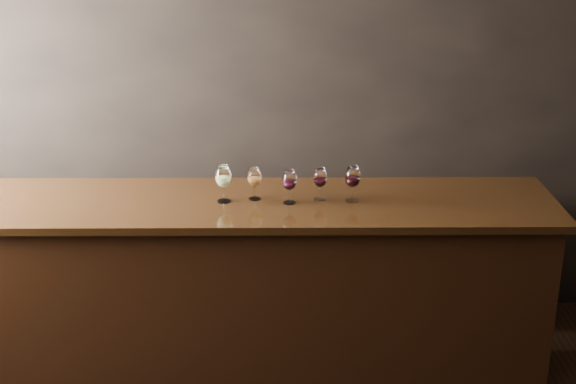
{
  "coord_description": "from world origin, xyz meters",
  "views": [
    {
      "loc": [
        0.11,
        -2.78,
        2.73
      ],
      "look_at": [
        0.15,
        1.3,
        1.2
      ],
      "focal_mm": 50.0,
      "sensor_mm": 36.0,
      "label": 1
    }
  ],
  "objects_px": {
    "glass_white": "(223,177)",
    "glass_amber": "(254,178)",
    "glass_red_b": "(320,179)",
    "glass_red_c": "(353,178)",
    "back_bar_shelf": "(305,260)",
    "glass_red_a": "(290,181)",
    "bar_counter": "(260,298)"
  },
  "relations": [
    {
      "from": "glass_white",
      "to": "glass_amber",
      "type": "bearing_deg",
      "value": 12.38
    },
    {
      "from": "glass_red_b",
      "to": "glass_red_c",
      "type": "distance_m",
      "value": 0.18
    },
    {
      "from": "glass_amber",
      "to": "glass_red_c",
      "type": "xyz_separation_m",
      "value": [
        0.53,
        -0.04,
        0.01
      ]
    },
    {
      "from": "back_bar_shelf",
      "to": "glass_red_a",
      "type": "height_order",
      "value": "glass_red_a"
    },
    {
      "from": "glass_red_c",
      "to": "back_bar_shelf",
      "type": "bearing_deg",
      "value": 107.37
    },
    {
      "from": "glass_white",
      "to": "glass_red_b",
      "type": "relative_size",
      "value": 1.14
    },
    {
      "from": "glass_white",
      "to": "glass_red_a",
      "type": "distance_m",
      "value": 0.36
    },
    {
      "from": "glass_white",
      "to": "bar_counter",
      "type": "bearing_deg",
      "value": 2.88
    },
    {
      "from": "bar_counter",
      "to": "back_bar_shelf",
      "type": "height_order",
      "value": "bar_counter"
    },
    {
      "from": "back_bar_shelf",
      "to": "glass_red_a",
      "type": "bearing_deg",
      "value": -98.2
    },
    {
      "from": "glass_amber",
      "to": "glass_red_c",
      "type": "bearing_deg",
      "value": -3.94
    },
    {
      "from": "bar_counter",
      "to": "glass_white",
      "type": "distance_m",
      "value": 0.76
    },
    {
      "from": "bar_counter",
      "to": "glass_red_b",
      "type": "relative_size",
      "value": 17.59
    },
    {
      "from": "glass_white",
      "to": "glass_red_c",
      "type": "height_order",
      "value": "glass_white"
    },
    {
      "from": "glass_amber",
      "to": "glass_red_a",
      "type": "xyz_separation_m",
      "value": [
        0.19,
        -0.06,
        0.01
      ]
    },
    {
      "from": "glass_red_c",
      "to": "glass_amber",
      "type": "bearing_deg",
      "value": 176.06
    },
    {
      "from": "glass_amber",
      "to": "glass_red_b",
      "type": "xyz_separation_m",
      "value": [
        0.36,
        -0.01,
        0.0
      ]
    },
    {
      "from": "back_bar_shelf",
      "to": "glass_red_a",
      "type": "relative_size",
      "value": 13.26
    },
    {
      "from": "glass_red_b",
      "to": "glass_red_c",
      "type": "bearing_deg",
      "value": -8.65
    },
    {
      "from": "bar_counter",
      "to": "glass_red_b",
      "type": "distance_m",
      "value": 0.79
    },
    {
      "from": "back_bar_shelf",
      "to": "glass_red_b",
      "type": "distance_m",
      "value": 1.09
    },
    {
      "from": "bar_counter",
      "to": "glass_red_a",
      "type": "xyz_separation_m",
      "value": [
        0.17,
        -0.03,
        0.72
      ]
    },
    {
      "from": "glass_white",
      "to": "glass_red_b",
      "type": "xyz_separation_m",
      "value": [
        0.52,
        0.03,
        -0.02
      ]
    },
    {
      "from": "back_bar_shelf",
      "to": "glass_red_a",
      "type": "xyz_separation_m",
      "value": [
        -0.11,
        -0.76,
        0.83
      ]
    },
    {
      "from": "back_bar_shelf",
      "to": "glass_amber",
      "type": "bearing_deg",
      "value": -113.17
    },
    {
      "from": "glass_white",
      "to": "glass_red_a",
      "type": "relative_size",
      "value": 1.1
    },
    {
      "from": "back_bar_shelf",
      "to": "glass_red_b",
      "type": "relative_size",
      "value": 13.8
    },
    {
      "from": "glass_red_b",
      "to": "glass_amber",
      "type": "bearing_deg",
      "value": 178.38
    },
    {
      "from": "bar_counter",
      "to": "glass_red_a",
      "type": "bearing_deg",
      "value": -11.12
    },
    {
      "from": "glass_red_a",
      "to": "glass_red_b",
      "type": "height_order",
      "value": "glass_red_a"
    },
    {
      "from": "bar_counter",
      "to": "back_bar_shelf",
      "type": "bearing_deg",
      "value": 69.04
    },
    {
      "from": "bar_counter",
      "to": "glass_amber",
      "type": "distance_m",
      "value": 0.72
    }
  ]
}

